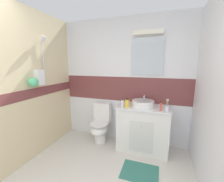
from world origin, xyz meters
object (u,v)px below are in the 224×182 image
(toilet, at_px, (101,124))
(mouthwash_bottle, at_px, (127,103))
(toothbrush_cup, at_px, (167,108))
(toothpaste_tube_upright, at_px, (161,106))
(soap_dispenser, at_px, (122,103))
(sink_basin, at_px, (143,103))

(toilet, height_order, mouthwash_bottle, mouthwash_bottle)
(toothbrush_cup, relative_size, toothpaste_tube_upright, 1.32)
(mouthwash_bottle, bearing_deg, soap_dispenser, -176.82)
(soap_dispenser, height_order, toothpaste_tube_upright, soap_dispenser)
(sink_basin, xyz_separation_m, mouthwash_bottle, (-0.26, -0.15, 0.02))
(soap_dispenser, xyz_separation_m, toothpaste_tube_upright, (0.65, -0.01, 0.01))
(soap_dispenser, distance_m, toothpaste_tube_upright, 0.65)
(toilet, bearing_deg, soap_dispenser, -18.45)
(toilet, distance_m, toothbrush_cup, 1.38)
(sink_basin, relative_size, toothbrush_cup, 2.12)
(toothbrush_cup, height_order, soap_dispenser, toothbrush_cup)
(toilet, bearing_deg, toothbrush_cup, -7.51)
(sink_basin, relative_size, mouthwash_bottle, 2.74)
(toilet, xyz_separation_m, mouthwash_bottle, (0.60, -0.17, 0.55))
(toothbrush_cup, bearing_deg, toilet, 172.49)
(toothpaste_tube_upright, bearing_deg, toothbrush_cup, 6.14)
(soap_dispenser, height_order, mouthwash_bottle, same)
(toilet, xyz_separation_m, toothpaste_tube_upright, (1.16, -0.18, 0.55))
(soap_dispenser, relative_size, toothpaste_tube_upright, 1.02)
(soap_dispenser, relative_size, mouthwash_bottle, 1.00)
(toilet, height_order, soap_dispenser, soap_dispenser)
(toothpaste_tube_upright, xyz_separation_m, mouthwash_bottle, (-0.57, 0.01, 0.00))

